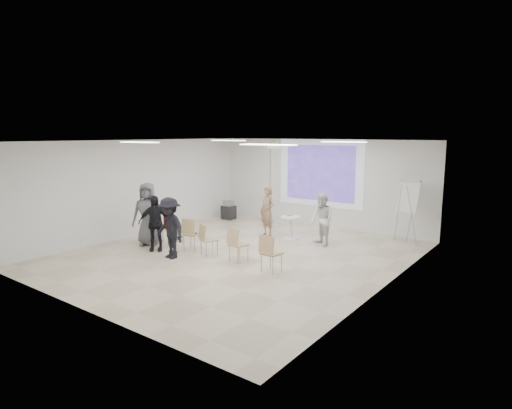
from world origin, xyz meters
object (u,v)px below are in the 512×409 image
Objects in this scene: av_cart at (229,211)px; chair_far_left at (153,227)px; chair_right_inner at (236,242)px; laptop at (193,233)px; audience_outer at (148,210)px; flipchart_easel at (408,197)px; chair_left_mid at (173,230)px; chair_left_inner at (191,232)px; pedestal_table at (290,226)px; audience_mid at (170,224)px; chair_center at (207,237)px; chair_right_far at (270,251)px; player_left at (267,208)px; audience_left at (155,219)px; player_right at (322,217)px.

chair_far_left is at bearing -81.76° from av_cart.
chair_right_inner reaches higher than laptop.
audience_outer reaches higher than flipchart_easel.
chair_left_inner is at bearing 6.50° from chair_left_mid.
audience_mid is at bearing -112.17° from pedestal_table.
chair_right_far reaches higher than chair_center.
audience_outer is 4.35m from av_cart.
audience_left is at bearing -101.74° from player_left.
chair_left_mid is (-3.39, -2.59, -0.37)m from player_right.
flipchart_easel is (5.29, 4.24, 0.92)m from chair_left_mid.
flipchart_easel is at bearing 72.71° from chair_center.
chair_left_inner is at bearing -91.52° from player_left.
audience_outer is at bearing -134.65° from pedestal_table.
audience_outer is at bearing -112.65° from player_right.
chair_right_inner is (0.96, -2.72, -0.37)m from player_left.
player_right is 2.06× the size of chair_far_left.
chair_left_mid is 0.44× the size of audience_mid.
player_left is 1.97× the size of chair_left_inner.
chair_left_inner is (1.47, 0.07, 0.05)m from chair_far_left.
av_cart is (-1.23, 3.91, -0.14)m from chair_left_mid.
chair_center is at bearing -29.73° from audience_outer.
player_right is at bearing 3.18° from audience_left.
audience_mid is (0.89, -0.26, 0.02)m from audience_left.
audience_mid is (0.86, -0.88, 0.43)m from chair_left_mid.
laptop is 0.18× the size of audience_mid.
audience_outer reaches higher than player_left.
player_right is at bearing 62.07° from audience_mid.
chair_far_left reaches higher than pedestal_table.
chair_center is 0.95× the size of chair_right_far.
player_right is 2.00× the size of chair_center.
chair_right_inner is 2.55m from audience_left.
audience_left is at bearing -116.36° from flipchart_easel.
audience_mid is at bearing -34.93° from chair_left_mid.
chair_center is at bearing -55.87° from av_cart.
player_left is at bearing -135.27° from flipchart_easel.
chair_far_left is 1.03× the size of chair_left_mid.
chair_far_left is at bearing -114.94° from player_right.
chair_left_mid is 0.78m from chair_left_inner.
player_left is 3.63m from audience_outer.
chair_center is 0.74m from laptop.
chair_right_inner is at bearing -101.83° from flipchart_easel.
pedestal_table is at bearing 103.25° from chair_right_inner.
audience_mid is at bearing -54.06° from audience_outer.
chair_left_mid is 2.45m from chair_right_inner.
chair_right_inner is 0.43× the size of audience_outer.
chair_left_mid is at bearing -6.96° from audience_outer.
player_left is at bearing 24.69° from audience_left.
chair_right_inner is at bearing -47.08° from av_cart.
audience_mid is (-1.44, -3.53, 0.49)m from pedestal_table.
av_cart is (-1.20, 4.54, -0.55)m from audience_left.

